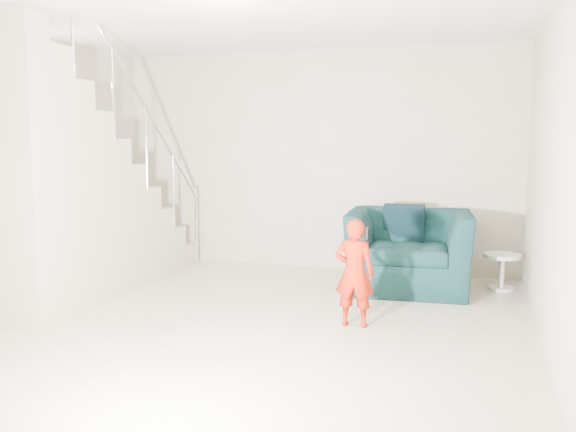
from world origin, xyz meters
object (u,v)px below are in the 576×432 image
object	(u,v)px
toddler	(354,273)
staircase	(66,206)
side_table	(502,266)
armchair	(409,250)

from	to	relation	value
toddler	staircase	bearing A→B (deg)	-1.82
toddler	staircase	size ratio (longest dim) A/B	0.26
side_table	staircase	distance (m)	4.62
toddler	side_table	world-z (taller)	toddler
side_table	staircase	world-z (taller)	staircase
toddler	side_table	distance (m)	2.17
side_table	armchair	bearing A→B (deg)	-165.65
staircase	toddler	bearing A→B (deg)	-1.20
armchair	toddler	world-z (taller)	toddler
armchair	toddler	distance (m)	1.53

